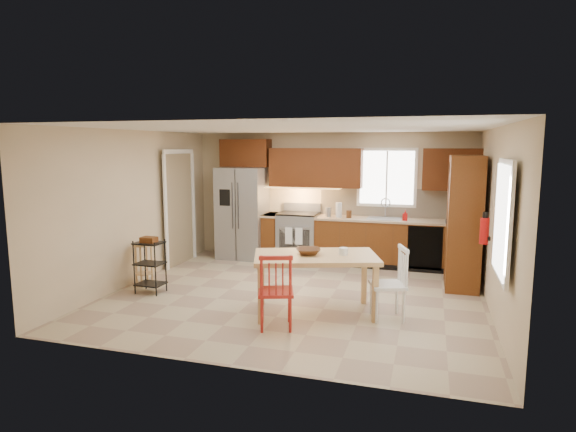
# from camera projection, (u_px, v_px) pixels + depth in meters

# --- Properties ---
(floor) EXTENTS (5.50, 5.50, 0.00)m
(floor) POSITION_uv_depth(u_px,v_px,m) (295.00, 295.00, 7.30)
(floor) COLOR tan
(floor) RESTS_ON ground
(ceiling) EXTENTS (5.50, 5.00, 0.02)m
(ceiling) POSITION_uv_depth(u_px,v_px,m) (296.00, 128.00, 6.94)
(ceiling) COLOR silver
(ceiling) RESTS_ON ground
(wall_back) EXTENTS (5.50, 0.02, 2.50)m
(wall_back) POSITION_uv_depth(u_px,v_px,m) (330.00, 197.00, 9.49)
(wall_back) COLOR #CCB793
(wall_back) RESTS_ON ground
(wall_front) EXTENTS (5.50, 0.02, 2.50)m
(wall_front) POSITION_uv_depth(u_px,v_px,m) (228.00, 248.00, 4.75)
(wall_front) COLOR #CCB793
(wall_front) RESTS_ON ground
(wall_left) EXTENTS (0.02, 5.00, 2.50)m
(wall_left) POSITION_uv_depth(u_px,v_px,m) (135.00, 207.00, 7.90)
(wall_left) COLOR #CCB793
(wall_left) RESTS_ON ground
(wall_right) EXTENTS (0.02, 5.00, 2.50)m
(wall_right) POSITION_uv_depth(u_px,v_px,m) (496.00, 222.00, 6.35)
(wall_right) COLOR #CCB793
(wall_right) RESTS_ON ground
(refrigerator) EXTENTS (0.92, 0.75, 1.82)m
(refrigerator) POSITION_uv_depth(u_px,v_px,m) (243.00, 213.00, 9.66)
(refrigerator) COLOR gray
(refrigerator) RESTS_ON floor
(range_stove) EXTENTS (0.76, 0.63, 0.92)m
(range_stove) POSITION_uv_depth(u_px,v_px,m) (299.00, 237.00, 9.46)
(range_stove) COLOR gray
(range_stove) RESTS_ON floor
(base_cabinet_narrow) EXTENTS (0.30, 0.60, 0.90)m
(base_cabinet_narrow) POSITION_uv_depth(u_px,v_px,m) (272.00, 236.00, 9.63)
(base_cabinet_narrow) COLOR #5F2D11
(base_cabinet_narrow) RESTS_ON floor
(base_cabinet_run) EXTENTS (2.92, 0.60, 0.90)m
(base_cabinet_run) POSITION_uv_depth(u_px,v_px,m) (394.00, 243.00, 8.96)
(base_cabinet_run) COLOR #5F2D11
(base_cabinet_run) RESTS_ON floor
(dishwasher) EXTENTS (0.60, 0.02, 0.78)m
(dishwasher) POSITION_uv_depth(u_px,v_px,m) (425.00, 248.00, 8.53)
(dishwasher) COLOR black
(dishwasher) RESTS_ON floor
(backsplash) EXTENTS (2.92, 0.03, 0.55)m
(backsplash) POSITION_uv_depth(u_px,v_px,m) (396.00, 203.00, 9.12)
(backsplash) COLOR beige
(backsplash) RESTS_ON wall_back
(upper_over_fridge) EXTENTS (1.00, 0.35, 0.55)m
(upper_over_fridge) POSITION_uv_depth(u_px,v_px,m) (246.00, 153.00, 9.68)
(upper_over_fridge) COLOR #52230D
(upper_over_fridge) RESTS_ON wall_back
(upper_left_block) EXTENTS (1.80, 0.35, 0.75)m
(upper_left_block) POSITION_uv_depth(u_px,v_px,m) (316.00, 168.00, 9.31)
(upper_left_block) COLOR #52230D
(upper_left_block) RESTS_ON wall_back
(upper_right_block) EXTENTS (1.00, 0.35, 0.75)m
(upper_right_block) POSITION_uv_depth(u_px,v_px,m) (452.00, 170.00, 8.61)
(upper_right_block) COLOR #52230D
(upper_right_block) RESTS_ON wall_back
(window_back) EXTENTS (1.12, 0.04, 1.12)m
(window_back) POSITION_uv_depth(u_px,v_px,m) (387.00, 178.00, 9.10)
(window_back) COLOR white
(window_back) RESTS_ON wall_back
(sink) EXTENTS (0.62, 0.46, 0.16)m
(sink) POSITION_uv_depth(u_px,v_px,m) (384.00, 221.00, 8.95)
(sink) COLOR gray
(sink) RESTS_ON base_cabinet_run
(undercab_glow) EXTENTS (1.60, 0.30, 0.01)m
(undercab_glow) POSITION_uv_depth(u_px,v_px,m) (300.00, 188.00, 9.43)
(undercab_glow) COLOR #FFBF66
(undercab_glow) RESTS_ON wall_back
(soap_bottle) EXTENTS (0.09, 0.09, 0.19)m
(soap_bottle) POSITION_uv_depth(u_px,v_px,m) (405.00, 215.00, 8.73)
(soap_bottle) COLOR #B30C0C
(soap_bottle) RESTS_ON base_cabinet_run
(paper_towel) EXTENTS (0.12, 0.12, 0.28)m
(paper_towel) POSITION_uv_depth(u_px,v_px,m) (339.00, 210.00, 9.12)
(paper_towel) COLOR silver
(paper_towel) RESTS_ON base_cabinet_run
(canister_steel) EXTENTS (0.11, 0.11, 0.18)m
(canister_steel) POSITION_uv_depth(u_px,v_px,m) (328.00, 212.00, 9.18)
(canister_steel) COLOR gray
(canister_steel) RESTS_ON base_cabinet_run
(canister_wood) EXTENTS (0.10, 0.10, 0.14)m
(canister_wood) POSITION_uv_depth(u_px,v_px,m) (349.00, 214.00, 9.05)
(canister_wood) COLOR #4E2914
(canister_wood) RESTS_ON base_cabinet_run
(pantry) EXTENTS (0.50, 0.95, 2.10)m
(pantry) POSITION_uv_depth(u_px,v_px,m) (464.00, 222.00, 7.60)
(pantry) COLOR #5F2D11
(pantry) RESTS_ON floor
(fire_extinguisher) EXTENTS (0.12, 0.12, 0.36)m
(fire_extinguisher) POSITION_uv_depth(u_px,v_px,m) (484.00, 231.00, 6.54)
(fire_extinguisher) COLOR #B30C0C
(fire_extinguisher) RESTS_ON wall_right
(window_right) EXTENTS (0.04, 1.02, 1.32)m
(window_right) POSITION_uv_depth(u_px,v_px,m) (503.00, 220.00, 5.25)
(window_right) COLOR white
(window_right) RESTS_ON wall_right
(doorway) EXTENTS (0.04, 0.95, 2.10)m
(doorway) POSITION_uv_depth(u_px,v_px,m) (179.00, 209.00, 9.14)
(doorway) COLOR #8C7A59
(doorway) RESTS_ON wall_left
(dining_table) EXTENTS (1.83, 1.38, 0.79)m
(dining_table) POSITION_uv_depth(u_px,v_px,m) (315.00, 285.00, 6.48)
(dining_table) COLOR tan
(dining_table) RESTS_ON floor
(chair_red) EXTENTS (0.56, 0.56, 0.95)m
(chair_red) POSITION_uv_depth(u_px,v_px,m) (276.00, 290.00, 5.95)
(chair_red) COLOR #AB211A
(chair_red) RESTS_ON floor
(chair_white) EXTENTS (0.56, 0.56, 0.95)m
(chair_white) POSITION_uv_depth(u_px,v_px,m) (388.00, 283.00, 6.25)
(chair_white) COLOR silver
(chair_white) RESTS_ON floor
(table_bowl) EXTENTS (0.42, 0.42, 0.08)m
(table_bowl) POSITION_uv_depth(u_px,v_px,m) (308.00, 255.00, 6.45)
(table_bowl) COLOR #4E2914
(table_bowl) RESTS_ON dining_table
(table_jar) EXTENTS (0.16, 0.16, 0.14)m
(table_jar) POSITION_uv_depth(u_px,v_px,m) (343.00, 253.00, 6.41)
(table_jar) COLOR silver
(table_jar) RESTS_ON dining_table
(bar_stool) EXTENTS (0.40, 0.40, 0.70)m
(bar_stool) POSITION_uv_depth(u_px,v_px,m) (144.00, 264.00, 7.78)
(bar_stool) COLOR tan
(bar_stool) RESTS_ON floor
(utility_cart) EXTENTS (0.42, 0.33, 0.83)m
(utility_cart) POSITION_uv_depth(u_px,v_px,m) (150.00, 266.00, 7.38)
(utility_cart) COLOR black
(utility_cart) RESTS_ON floor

